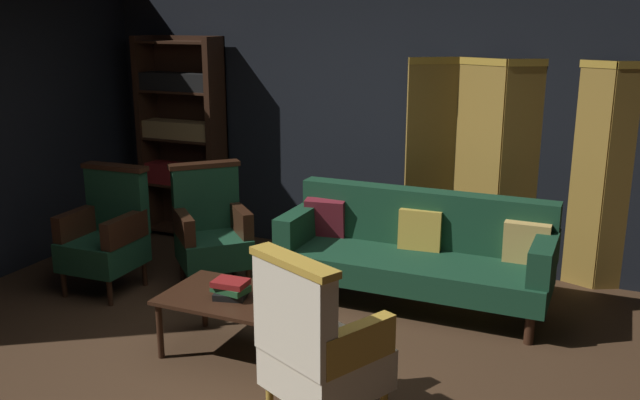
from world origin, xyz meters
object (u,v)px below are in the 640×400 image
armchair_wing_left (107,233)px  book_red_leather (230,283)px  velvet_couch (416,248)px  armchair_gilt_accent (318,346)px  coffee_table (238,302)px  armchair_wing_right (211,230)px  book_green_cloth (231,289)px  bookshelf (183,136)px  book_black_cloth (231,295)px  folding_screen (527,168)px

armchair_wing_left → book_red_leather: (1.56, -0.62, 0.03)m
velvet_couch → armchair_gilt_accent: (-0.00, -1.93, 0.04)m
velvet_couch → armchair_wing_left: (-2.44, -0.77, 0.04)m
coffee_table → velvet_couch: bearing=57.9°
velvet_couch → book_red_leather: (-0.88, -1.39, 0.07)m
coffee_table → armchair_gilt_accent: (0.85, -0.58, 0.12)m
armchair_wing_right → book_green_cloth: armchair_wing_right is taller
bookshelf → book_black_cloth: bearing=-49.4°
armchair_gilt_accent → book_black_cloth: 1.03m
velvet_couch → armchair_wing_right: 1.73m
armchair_gilt_accent → book_red_leather: 1.03m
folding_screen → velvet_couch: size_ratio=0.97×
coffee_table → book_black_cloth: 0.08m
folding_screen → book_green_cloth: (-1.57, -2.29, -0.50)m
folding_screen → velvet_couch: bearing=-127.4°
bookshelf → armchair_gilt_accent: bookshelf is taller
bookshelf → armchair_wing_left: 1.64m
bookshelf → armchair_wing_right: bookshelf is taller
armchair_wing_right → book_red_leather: armchair_wing_right is taller
armchair_gilt_accent → book_red_leather: bearing=148.4°
armchair_gilt_accent → book_red_leather: (-0.87, 0.54, 0.03)m
bookshelf → velvet_couch: (2.70, -0.74, -0.60)m
armchair_gilt_accent → book_green_cloth: (-0.87, 0.54, -0.01)m
velvet_couch → book_green_cloth: size_ratio=9.05×
armchair_wing_left → book_green_cloth: bearing=-21.5°
velvet_couch → armchair_wing_right: size_ratio=2.04×
folding_screen → armchair_wing_left: folding_screen is taller
book_black_cloth → bookshelf: bearing=130.6°
bookshelf → armchair_wing_left: bearing=-80.2°
armchair_wing_right → book_black_cloth: size_ratio=5.06×
coffee_table → book_red_leather: 0.16m
armchair_wing_right → armchair_gilt_accent: bearing=-43.1°
armchair_wing_right → folding_screen: bearing=27.7°
bookshelf → armchair_wing_right: 1.59m
armchair_wing_left → book_black_cloth: size_ratio=5.06×
velvet_couch → coffee_table: velvet_couch is taller
velvet_couch → armchair_wing_left: size_ratio=2.04×
book_green_cloth → coffee_table: bearing=55.4°
bookshelf → book_red_leather: bearing=-49.4°
book_green_cloth → book_red_leather: 0.04m
book_black_cloth → folding_screen: bearing=55.7°
coffee_table → book_green_cloth: size_ratio=4.27×
folding_screen → armchair_gilt_accent: (-0.69, -2.83, -0.50)m
coffee_table → book_green_cloth: bearing=-124.6°
coffee_table → book_black_cloth: (-0.03, -0.04, 0.07)m
velvet_couch → armchair_wing_left: bearing=-162.4°
coffee_table → book_black_cloth: book_black_cloth is taller
armchair_wing_right → velvet_couch: bearing=11.7°
book_black_cloth → book_green_cloth: book_green_cloth is taller
armchair_wing_left → book_black_cloth: armchair_wing_left is taller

